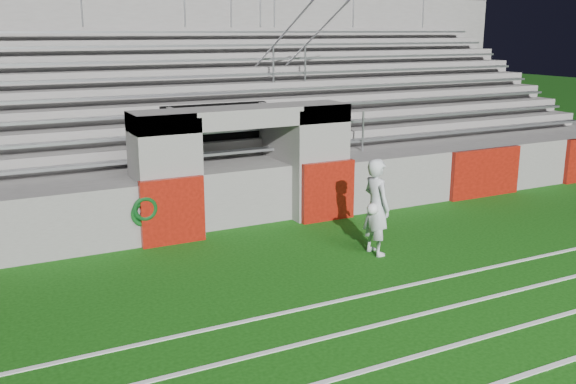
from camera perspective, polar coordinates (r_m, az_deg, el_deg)
ground at (r=11.32m, az=3.30°, el=-7.52°), size 90.00×90.00×0.00m
stadium_structure at (r=18.04m, az=-9.61°, el=5.41°), size 26.00×8.48×5.42m
goalkeeper_with_ball at (r=12.26m, az=7.85°, el=-1.32°), size 0.55×0.69×1.86m
hose_coil at (r=12.81m, az=-12.60°, el=-1.69°), size 0.55×0.15×0.63m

